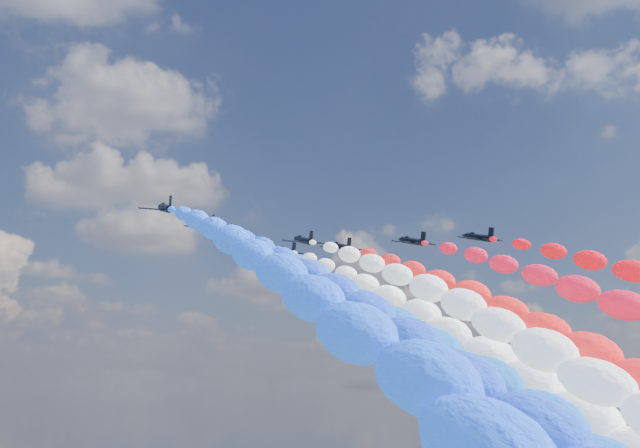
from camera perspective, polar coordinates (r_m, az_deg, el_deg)
name	(u,v)px	position (r m, az deg, el deg)	size (l,w,h in m)	color
jet_0	(166,208)	(135.06, -10.79, 1.09)	(8.76, 11.74, 2.59)	black
trail_0	(298,311)	(72.99, -1.55, -6.15)	(6.57, 119.88, 48.18)	#1A50FC
jet_1	(208,226)	(148.49, -7.84, -0.12)	(8.76, 11.74, 2.59)	black
trail_1	(349,324)	(87.72, 2.02, -7.02)	(6.57, 119.88, 48.18)	blue
jet_2	(242,240)	(162.63, -5.48, -1.15)	(8.76, 11.74, 2.59)	black
trail_2	(382,333)	(102.96, 4.38, -7.63)	(6.57, 119.88, 48.18)	blue
jet_3	(304,240)	(161.93, -1.15, -1.16)	(8.76, 11.74, 2.59)	black
trail_3	(480,333)	(104.62, 11.15, -7.51)	(6.57, 119.88, 48.18)	white
jet_4	(286,251)	(174.81, -2.38, -1.91)	(8.76, 11.74, 2.59)	black
trail_4	(434,339)	(116.72, 7.98, -7.98)	(6.57, 119.88, 48.18)	white
jet_5	(341,247)	(169.29, 1.46, -1.60)	(8.76, 11.74, 2.59)	black
trail_5	(525,336)	(113.53, 14.22, -7.66)	(6.57, 119.88, 48.18)	red
jet_6	(413,241)	(163.82, 6.51, -1.20)	(8.76, 11.74, 2.59)	black
jet_7	(479,237)	(161.55, 11.08, -0.92)	(8.76, 11.74, 2.59)	black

